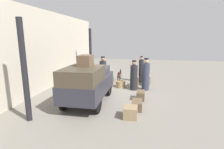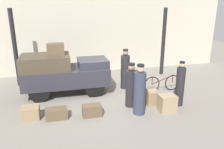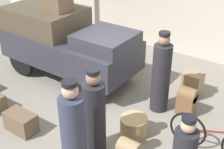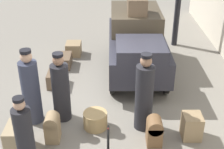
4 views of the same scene
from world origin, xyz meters
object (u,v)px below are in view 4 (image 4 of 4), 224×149
Objects in this scene: trunk_umber_medium at (192,126)px; trunk_on_truck_roof at (137,6)px; trunk_wicker_pale at (64,61)px; porter_lifting_near_truck at (61,90)px; suitcase_small_leather at (74,49)px; truck at (137,41)px; suitcase_black_upright at (18,139)px; porter_carrying_trunk at (144,95)px; conductor_in_dark_uniform at (31,90)px; trunk_barrel_dark at (52,127)px; suitcase_tan_flat at (55,78)px; porter_standing_middle at (26,142)px; trunk_large_brown at (154,130)px; wicker_basket at (95,120)px.

trunk_on_truck_roof is (-3.43, -1.01, 1.72)m from trunk_umber_medium.
porter_lifting_near_truck is at bearing 6.68° from trunk_wicker_pale.
truck is at bearing 59.35° from suitcase_small_leather.
suitcase_black_upright is 3.73m from trunk_umber_medium.
porter_carrying_trunk reaches higher than trunk_wicker_pale.
conductor_in_dark_uniform reaches higher than trunk_barrel_dark.
suitcase_black_upright is (1.07, -0.08, -0.53)m from conductor_in_dark_uniform.
trunk_umber_medium is at bearing 55.62° from suitcase_tan_flat.
conductor_in_dark_uniform reaches higher than porter_lifting_near_truck.
porter_carrying_trunk is at bearing -0.64° from truck.
trunk_on_truck_roof reaches higher than trunk_barrel_dark.
suitcase_black_upright is at bearing -73.05° from porter_carrying_trunk.
porter_standing_middle is (1.86, -0.37, 0.03)m from porter_lifting_near_truck.
trunk_on_truck_roof is (0.98, 2.06, 1.79)m from suitcase_small_leather.
trunk_barrel_dark is (-0.35, 0.65, 0.04)m from suitcase_black_upright.
suitcase_tan_flat reaches higher than trunk_wicker_pale.
trunk_wicker_pale is at bearing 173.27° from conductor_in_dark_uniform.
trunk_umber_medium is at bearing 104.07° from trunk_large_brown.
trunk_barrel_dark is (0.82, -0.11, -0.43)m from porter_lifting_near_truck.
trunk_on_truck_roof is (-4.56, 2.31, 1.19)m from porter_standing_middle.
trunk_large_brown reaches higher than trunk_wicker_pale.
suitcase_small_leather is at bearing -179.80° from trunk_barrel_dark.
suitcase_tan_flat is (0.87, -2.38, -0.79)m from truck.
conductor_in_dark_uniform is (2.55, -2.61, -0.15)m from truck.
conductor_in_dark_uniform reaches higher than suitcase_black_upright.
porter_carrying_trunk reaches higher than porter_lifting_near_truck.
conductor_in_dark_uniform is at bearing -8.30° from suitcase_small_leather.
suitcase_small_leather is (-5.54, 0.25, -0.60)m from porter_standing_middle.
trunk_wicker_pale is 4.00m from suitcase_black_upright.
conductor_in_dark_uniform reaches higher than trunk_wicker_pale.
conductor_in_dark_uniform is 1.80m from porter_standing_middle.
truck reaches higher than trunk_wicker_pale.
conductor_in_dark_uniform is at bearing -45.63° from truck.
porter_lifting_near_truck is 2.89m from trunk_wicker_pale.
wicker_basket is at bearing 116.58° from trunk_barrel_dark.
suitcase_black_upright is 5.01m from trunk_on_truck_roof.
suitcase_small_leather is 0.90× the size of trunk_large_brown.
porter_standing_middle is 2.71× the size of trunk_large_brown.
trunk_barrel_dark is at bearing -93.11° from trunk_large_brown.
conductor_in_dark_uniform is 3.24× the size of trunk_umber_medium.
truck is at bearing 151.89° from porter_standing_middle.
trunk_on_truck_roof is (-1.11, 2.38, 1.80)m from suitcase_tan_flat.
trunk_umber_medium is 0.86× the size of trunk_barrel_dark.
truck is 6.39× the size of trunk_umber_medium.
porter_lifting_near_truck is 2.95× the size of suitcase_small_leather.
trunk_umber_medium is 3.97m from trunk_on_truck_roof.
trunk_large_brown is (-0.92, 2.47, -0.48)m from porter_standing_middle.
conductor_in_dark_uniform is 3.00m from trunk_wicker_pale.
porter_carrying_trunk is 3.27m from trunk_on_truck_roof.
trunk_wicker_pale is 4.82m from trunk_umber_medium.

